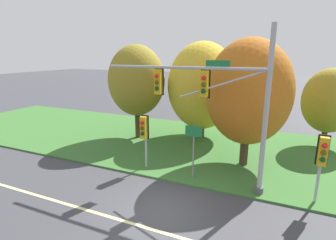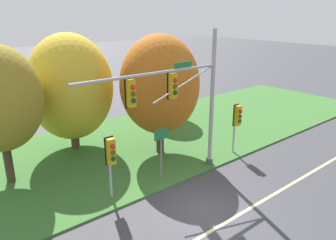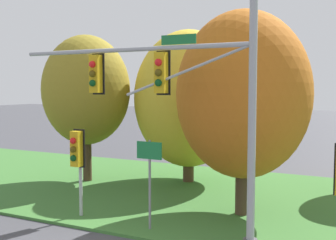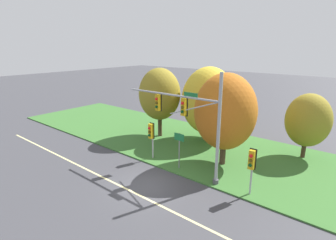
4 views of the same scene
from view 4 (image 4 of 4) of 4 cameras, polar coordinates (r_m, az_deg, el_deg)
ground_plane at (r=18.42m, az=-4.62°, el=-13.98°), size 160.00×160.00×0.00m
lane_stripe at (r=17.70m, az=-7.40°, el=-15.41°), size 36.00×0.16×0.01m
grass_verge at (r=24.39m, az=8.96°, el=-6.24°), size 48.00×11.50×0.10m
traffic_signal_mast at (r=18.08m, az=4.97°, el=0.83°), size 8.15×0.49×7.53m
pedestrian_signal_near_kerb at (r=21.31m, az=-3.69°, el=-2.88°), size 0.46×0.55×3.06m
pedestrian_signal_further_along at (r=16.88m, az=17.74°, el=-8.77°), size 0.46×0.55×3.09m
route_sign_post at (r=19.68m, az=2.44°, el=-5.41°), size 0.88×0.08×2.85m
tree_nearest_road at (r=26.33m, az=-1.83°, el=5.61°), size 4.18×4.18×6.99m
tree_left_of_mast at (r=25.45m, az=8.81°, el=4.16°), size 5.18×5.18×7.21m
tree_behind_signpost at (r=20.22m, az=12.35°, el=1.74°), size 4.69×4.69×7.19m
tree_mid_verge at (r=24.08m, az=28.17°, el=-0.06°), size 3.51×3.51×5.42m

